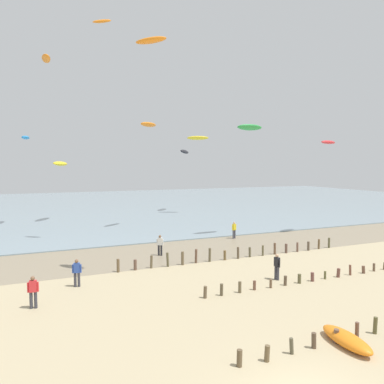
{
  "coord_description": "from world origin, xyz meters",
  "views": [
    {
      "loc": [
        -7.6,
        -8.38,
        7.45
      ],
      "look_at": [
        0.65,
        11.06,
        5.88
      ],
      "focal_mm": 33.97,
      "sensor_mm": 36.0,
      "label": 1
    }
  ],
  "objects_px": {
    "kite_aloft_8": "(250,127)",
    "kite_aloft_11": "(148,125)",
    "grounded_kite": "(346,339)",
    "kite_aloft_2": "(328,142)",
    "person_mid_beach": "(160,245)",
    "kite_aloft_10": "(198,138)",
    "kite_aloft_7": "(60,164)",
    "kite_aloft_9": "(26,138)",
    "person_nearest_camera": "(277,266)",
    "person_by_waterline": "(33,291)",
    "kite_aloft_0": "(102,21)",
    "kite_aloft_4": "(185,152)",
    "person_trailing_behind": "(234,230)",
    "kite_aloft_6": "(151,40)",
    "person_far_down_beach": "(77,272)",
    "kite_aloft_3": "(46,59)"
  },
  "relations": [
    {
      "from": "person_by_waterline",
      "to": "person_trailing_behind",
      "type": "relative_size",
      "value": 1.0
    },
    {
      "from": "person_mid_beach",
      "to": "kite_aloft_6",
      "type": "relative_size",
      "value": 0.75
    },
    {
      "from": "person_mid_beach",
      "to": "kite_aloft_4",
      "type": "bearing_deg",
      "value": 64.13
    },
    {
      "from": "person_by_waterline",
      "to": "kite_aloft_9",
      "type": "xyz_separation_m",
      "value": [
        -0.86,
        28.78,
        9.88
      ]
    },
    {
      "from": "kite_aloft_9",
      "to": "person_far_down_beach",
      "type": "bearing_deg",
      "value": 14.13
    },
    {
      "from": "kite_aloft_4",
      "to": "kite_aloft_10",
      "type": "height_order",
      "value": "kite_aloft_10"
    },
    {
      "from": "person_mid_beach",
      "to": "kite_aloft_10",
      "type": "xyz_separation_m",
      "value": [
        13.14,
        21.97,
        10.6
      ]
    },
    {
      "from": "kite_aloft_8",
      "to": "kite_aloft_7",
      "type": "bearing_deg",
      "value": 129.52
    },
    {
      "from": "kite_aloft_8",
      "to": "kite_aloft_11",
      "type": "bearing_deg",
      "value": 128.74
    },
    {
      "from": "person_nearest_camera",
      "to": "person_by_waterline",
      "type": "distance_m",
      "value": 14.57
    },
    {
      "from": "person_far_down_beach",
      "to": "kite_aloft_0",
      "type": "xyz_separation_m",
      "value": [
        3.72,
        11.73,
        19.59
      ]
    },
    {
      "from": "kite_aloft_9",
      "to": "kite_aloft_7",
      "type": "bearing_deg",
      "value": 119.99
    },
    {
      "from": "kite_aloft_0",
      "to": "kite_aloft_11",
      "type": "distance_m",
      "value": 12.36
    },
    {
      "from": "person_mid_beach",
      "to": "kite_aloft_7",
      "type": "height_order",
      "value": "kite_aloft_7"
    },
    {
      "from": "kite_aloft_9",
      "to": "person_nearest_camera",
      "type": "bearing_deg",
      "value": 34.29
    },
    {
      "from": "kite_aloft_0",
      "to": "kite_aloft_6",
      "type": "bearing_deg",
      "value": -49.35
    },
    {
      "from": "person_mid_beach",
      "to": "kite_aloft_7",
      "type": "xyz_separation_m",
      "value": [
        -6.36,
        22.48,
        6.73
      ]
    },
    {
      "from": "grounded_kite",
      "to": "kite_aloft_8",
      "type": "height_order",
      "value": "kite_aloft_8"
    },
    {
      "from": "person_nearest_camera",
      "to": "kite_aloft_8",
      "type": "xyz_separation_m",
      "value": [
        6.04,
        13.2,
        10.41
      ]
    },
    {
      "from": "person_trailing_behind",
      "to": "kite_aloft_8",
      "type": "height_order",
      "value": "kite_aloft_8"
    },
    {
      "from": "grounded_kite",
      "to": "person_nearest_camera",
      "type": "bearing_deg",
      "value": -13.52
    },
    {
      "from": "kite_aloft_2",
      "to": "kite_aloft_8",
      "type": "bearing_deg",
      "value": 153.42
    },
    {
      "from": "person_far_down_beach",
      "to": "kite_aloft_2",
      "type": "distance_m",
      "value": 29.33
    },
    {
      "from": "kite_aloft_8",
      "to": "kite_aloft_0",
      "type": "bearing_deg",
      "value": 167.28
    },
    {
      "from": "kite_aloft_11",
      "to": "kite_aloft_7",
      "type": "bearing_deg",
      "value": -85.3
    },
    {
      "from": "kite_aloft_0",
      "to": "kite_aloft_11",
      "type": "xyz_separation_m",
      "value": [
        6.24,
        6.65,
        -8.35
      ]
    },
    {
      "from": "person_far_down_beach",
      "to": "kite_aloft_8",
      "type": "height_order",
      "value": "kite_aloft_8"
    },
    {
      "from": "person_far_down_beach",
      "to": "kite_aloft_10",
      "type": "distance_m",
      "value": 35.61
    },
    {
      "from": "person_trailing_behind",
      "to": "kite_aloft_10",
      "type": "relative_size",
      "value": 0.53
    },
    {
      "from": "person_far_down_beach",
      "to": "kite_aloft_8",
      "type": "xyz_separation_m",
      "value": [
        18.15,
        9.54,
        10.41
      ]
    },
    {
      "from": "grounded_kite",
      "to": "kite_aloft_2",
      "type": "relative_size",
      "value": 1.13
    },
    {
      "from": "person_mid_beach",
      "to": "kite_aloft_7",
      "type": "distance_m",
      "value": 24.31
    },
    {
      "from": "kite_aloft_3",
      "to": "person_by_waterline",
      "type": "bearing_deg",
      "value": 170.81
    },
    {
      "from": "kite_aloft_7",
      "to": "person_nearest_camera",
      "type": "bearing_deg",
      "value": -133.67
    },
    {
      "from": "person_mid_beach",
      "to": "kite_aloft_2",
      "type": "bearing_deg",
      "value": 6.64
    },
    {
      "from": "person_far_down_beach",
      "to": "kite_aloft_10",
      "type": "relative_size",
      "value": 0.53
    },
    {
      "from": "grounded_kite",
      "to": "kite_aloft_0",
      "type": "relative_size",
      "value": 1.46
    },
    {
      "from": "person_by_waterline",
      "to": "kite_aloft_10",
      "type": "bearing_deg",
      "value": 52.93
    },
    {
      "from": "kite_aloft_4",
      "to": "kite_aloft_11",
      "type": "height_order",
      "value": "kite_aloft_11"
    },
    {
      "from": "person_mid_beach",
      "to": "grounded_kite",
      "type": "height_order",
      "value": "person_mid_beach"
    },
    {
      "from": "person_mid_beach",
      "to": "person_trailing_behind",
      "type": "relative_size",
      "value": 1.0
    },
    {
      "from": "kite_aloft_4",
      "to": "kite_aloft_11",
      "type": "relative_size",
      "value": 1.21
    },
    {
      "from": "person_mid_beach",
      "to": "kite_aloft_2",
      "type": "distance_m",
      "value": 21.84
    },
    {
      "from": "kite_aloft_8",
      "to": "person_by_waterline",
      "type": "bearing_deg",
      "value": -153.49
    },
    {
      "from": "kite_aloft_7",
      "to": "kite_aloft_9",
      "type": "relative_size",
      "value": 1.36
    },
    {
      "from": "person_nearest_camera",
      "to": "person_mid_beach",
      "type": "height_order",
      "value": "same"
    },
    {
      "from": "person_trailing_behind",
      "to": "kite_aloft_0",
      "type": "height_order",
      "value": "kite_aloft_0"
    },
    {
      "from": "person_mid_beach",
      "to": "kite_aloft_3",
      "type": "distance_m",
      "value": 18.62
    },
    {
      "from": "person_by_waterline",
      "to": "grounded_kite",
      "type": "bearing_deg",
      "value": -37.94
    },
    {
      "from": "kite_aloft_10",
      "to": "person_mid_beach",
      "type": "bearing_deg",
      "value": -95.98
    }
  ]
}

